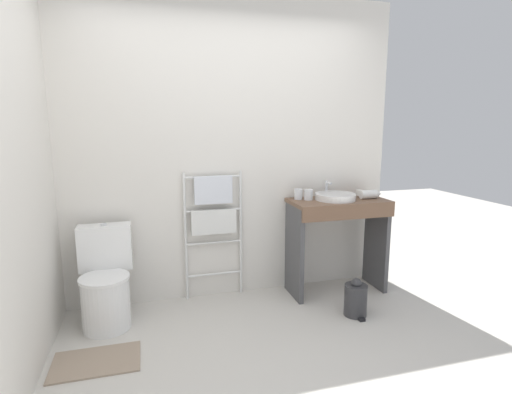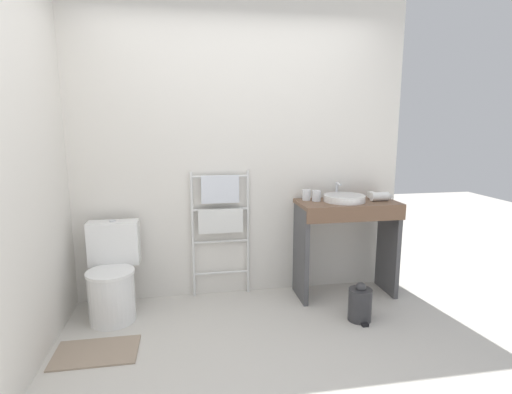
# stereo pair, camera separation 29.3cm
# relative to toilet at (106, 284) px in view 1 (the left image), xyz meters

# --- Properties ---
(ground_plane) EXTENTS (12.00, 12.00, 0.00)m
(ground_plane) POSITION_rel_toilet_xyz_m (1.06, -1.07, -0.33)
(ground_plane) COLOR beige
(wall_back) EXTENTS (3.08, 0.12, 2.66)m
(wall_back) POSITION_rel_toilet_xyz_m (1.06, 0.38, 1.00)
(wall_back) COLOR silver
(wall_back) RESTS_ON ground_plane
(wall_side) EXTENTS (0.12, 2.07, 2.66)m
(wall_side) POSITION_rel_toilet_xyz_m (-0.42, -0.38, 1.00)
(wall_side) COLOR silver
(wall_side) RESTS_ON ground_plane
(toilet) EXTENTS (0.41, 0.51, 0.77)m
(toilet) POSITION_rel_toilet_xyz_m (0.00, 0.00, 0.00)
(toilet) COLOR white
(toilet) RESTS_ON ground_plane
(towel_radiator) EXTENTS (0.52, 0.06, 1.15)m
(towel_radiator) POSITION_rel_toilet_xyz_m (0.91, 0.26, 0.45)
(towel_radiator) COLOR silver
(towel_radiator) RESTS_ON ground_plane
(vanity_counter) EXTENTS (0.88, 0.45, 0.88)m
(vanity_counter) POSITION_rel_toilet_xyz_m (2.02, 0.07, 0.26)
(vanity_counter) COLOR brown
(vanity_counter) RESTS_ON ground_plane
(sink_basin) EXTENTS (0.37, 0.37, 0.06)m
(sink_basin) POSITION_rel_toilet_xyz_m (1.99, 0.08, 0.58)
(sink_basin) COLOR white
(sink_basin) RESTS_ON vanity_counter
(faucet) EXTENTS (0.02, 0.10, 0.15)m
(faucet) POSITION_rel_toilet_xyz_m (1.99, 0.26, 0.64)
(faucet) COLOR silver
(faucet) RESTS_ON vanity_counter
(cup_near_wall) EXTENTS (0.07, 0.07, 0.10)m
(cup_near_wall) POSITION_rel_toilet_xyz_m (1.68, 0.20, 0.60)
(cup_near_wall) COLOR white
(cup_near_wall) RESTS_ON vanity_counter
(cup_near_edge) EXTENTS (0.08, 0.08, 0.10)m
(cup_near_edge) POSITION_rel_toilet_xyz_m (1.75, 0.14, 0.60)
(cup_near_edge) COLOR white
(cup_near_edge) RESTS_ON vanity_counter
(hair_dryer) EXTENTS (0.21, 0.17, 0.08)m
(hair_dryer) POSITION_rel_toilet_xyz_m (2.33, 0.06, 0.59)
(hair_dryer) COLOR white
(hair_dryer) RESTS_ON vanity_counter
(trash_bin) EXTENTS (0.19, 0.22, 0.32)m
(trash_bin) POSITION_rel_toilet_xyz_m (1.95, -0.41, -0.19)
(trash_bin) COLOR #333335
(trash_bin) RESTS_ON ground_plane
(bath_mat) EXTENTS (0.56, 0.36, 0.01)m
(bath_mat) POSITION_rel_toilet_xyz_m (-0.04, -0.54, -0.32)
(bath_mat) COLOR gray
(bath_mat) RESTS_ON ground_plane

